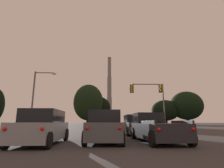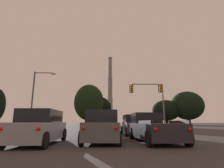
{
  "view_description": "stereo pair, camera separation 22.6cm",
  "coord_description": "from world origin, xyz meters",
  "px_view_note": "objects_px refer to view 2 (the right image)",
  "views": [
    {
      "loc": [
        -0.11,
        -0.36,
        1.17
      ],
      "look_at": [
        1.77,
        35.73,
        9.09
      ],
      "focal_mm": 28.0,
      "sensor_mm": 36.0,
      "label": 1
    },
    {
      "loc": [
        0.12,
        -0.37,
        1.17
      ],
      "look_at": [
        1.77,
        35.73,
        9.09
      ],
      "focal_mm": 28.0,
      "sensor_mm": 36.0,
      "label": 2
    }
  ],
  "objects_px": {
    "pickup_truck_right_lane_second": "(152,128)",
    "traffic_light_overhead_right": "(152,94)",
    "suv_center_lane_second": "(102,127)",
    "pickup_truck_center_lane_front": "(104,126)",
    "smokestack": "(110,96)",
    "street_lamp": "(36,94)",
    "suv_left_lane_second": "(40,127)",
    "suv_right_lane_front": "(134,125)"
  },
  "relations": [
    {
      "from": "pickup_truck_right_lane_second",
      "to": "traffic_light_overhead_right",
      "type": "bearing_deg",
      "value": 71.58
    },
    {
      "from": "suv_center_lane_second",
      "to": "pickup_truck_center_lane_front",
      "type": "xyz_separation_m",
      "value": [
        0.13,
        7.68,
        -0.09
      ]
    },
    {
      "from": "suv_center_lane_second",
      "to": "smokestack",
      "type": "xyz_separation_m",
      "value": [
        5.55,
        145.63,
        23.07
      ]
    },
    {
      "from": "suv_center_lane_second",
      "to": "street_lamp",
      "type": "bearing_deg",
      "value": 128.75
    },
    {
      "from": "suv_center_lane_second",
      "to": "pickup_truck_right_lane_second",
      "type": "relative_size",
      "value": 0.89
    },
    {
      "from": "suv_left_lane_second",
      "to": "smokestack",
      "type": "xyz_separation_m",
      "value": [
        9.05,
        146.39,
        23.07
      ]
    },
    {
      "from": "suv_center_lane_second",
      "to": "pickup_truck_right_lane_second",
      "type": "bearing_deg",
      "value": 6.01
    },
    {
      "from": "suv_left_lane_second",
      "to": "pickup_truck_right_lane_second",
      "type": "height_order",
      "value": "suv_left_lane_second"
    },
    {
      "from": "suv_left_lane_second",
      "to": "traffic_light_overhead_right",
      "type": "bearing_deg",
      "value": 53.82
    },
    {
      "from": "pickup_truck_center_lane_front",
      "to": "street_lamp",
      "type": "height_order",
      "value": "street_lamp"
    },
    {
      "from": "traffic_light_overhead_right",
      "to": "street_lamp",
      "type": "height_order",
      "value": "street_lamp"
    },
    {
      "from": "suv_center_lane_second",
      "to": "traffic_light_overhead_right",
      "type": "relative_size",
      "value": 0.74
    },
    {
      "from": "pickup_truck_right_lane_second",
      "to": "traffic_light_overhead_right",
      "type": "height_order",
      "value": "traffic_light_overhead_right"
    },
    {
      "from": "suv_right_lane_front",
      "to": "street_lamp",
      "type": "distance_m",
      "value": 13.58
    },
    {
      "from": "suv_center_lane_second",
      "to": "pickup_truck_right_lane_second",
      "type": "distance_m",
      "value": 3.16
    },
    {
      "from": "pickup_truck_center_lane_front",
      "to": "traffic_light_overhead_right",
      "type": "height_order",
      "value": "traffic_light_overhead_right"
    },
    {
      "from": "pickup_truck_right_lane_second",
      "to": "smokestack",
      "type": "xyz_separation_m",
      "value": [
        2.4,
        145.43,
        23.16
      ]
    },
    {
      "from": "pickup_truck_center_lane_front",
      "to": "street_lamp",
      "type": "bearing_deg",
      "value": 154.78
    },
    {
      "from": "suv_center_lane_second",
      "to": "smokestack",
      "type": "bearing_deg",
      "value": 90.19
    },
    {
      "from": "suv_left_lane_second",
      "to": "suv_right_lane_front",
      "type": "xyz_separation_m",
      "value": [
        6.44,
        6.8,
        0.0
      ]
    },
    {
      "from": "pickup_truck_right_lane_second",
      "to": "traffic_light_overhead_right",
      "type": "distance_m",
      "value": 14.81
    },
    {
      "from": "suv_center_lane_second",
      "to": "smokestack",
      "type": "height_order",
      "value": "smokestack"
    },
    {
      "from": "pickup_truck_right_lane_second",
      "to": "smokestack",
      "type": "height_order",
      "value": "smokestack"
    },
    {
      "from": "pickup_truck_right_lane_second",
      "to": "street_lamp",
      "type": "distance_m",
      "value": 17.07
    },
    {
      "from": "traffic_light_overhead_right",
      "to": "smokestack",
      "type": "distance_m",
      "value": 133.17
    },
    {
      "from": "pickup_truck_right_lane_second",
      "to": "suv_left_lane_second",
      "type": "bearing_deg",
      "value": -173.95
    },
    {
      "from": "pickup_truck_center_lane_front",
      "to": "suv_left_lane_second",
      "type": "xyz_separation_m",
      "value": [
        -3.62,
        -8.44,
        0.09
      ]
    },
    {
      "from": "suv_right_lane_front",
      "to": "traffic_light_overhead_right",
      "type": "bearing_deg",
      "value": 61.76
    },
    {
      "from": "pickup_truck_right_lane_second",
      "to": "suv_right_lane_front",
      "type": "distance_m",
      "value": 5.84
    },
    {
      "from": "suv_center_lane_second",
      "to": "smokestack",
      "type": "relative_size",
      "value": 0.08
    },
    {
      "from": "suv_center_lane_second",
      "to": "suv_left_lane_second",
      "type": "relative_size",
      "value": 1.01
    },
    {
      "from": "suv_center_lane_second",
      "to": "suv_right_lane_front",
      "type": "height_order",
      "value": "same"
    },
    {
      "from": "suv_right_lane_front",
      "to": "suv_center_lane_second",
      "type": "bearing_deg",
      "value": -116.15
    },
    {
      "from": "suv_left_lane_second",
      "to": "suv_right_lane_front",
      "type": "relative_size",
      "value": 1.0
    },
    {
      "from": "suv_center_lane_second",
      "to": "pickup_truck_center_lane_front",
      "type": "distance_m",
      "value": 7.68
    },
    {
      "from": "pickup_truck_right_lane_second",
      "to": "suv_right_lane_front",
      "type": "bearing_deg",
      "value": 89.78
    },
    {
      "from": "street_lamp",
      "to": "suv_center_lane_second",
      "type": "bearing_deg",
      "value": -53.62
    },
    {
      "from": "suv_left_lane_second",
      "to": "suv_center_lane_second",
      "type": "bearing_deg",
      "value": 12.22
    },
    {
      "from": "pickup_truck_center_lane_front",
      "to": "suv_center_lane_second",
      "type": "bearing_deg",
      "value": -91.06
    },
    {
      "from": "pickup_truck_center_lane_front",
      "to": "street_lamp",
      "type": "relative_size",
      "value": 0.71
    },
    {
      "from": "pickup_truck_center_lane_front",
      "to": "street_lamp",
      "type": "xyz_separation_m",
      "value": [
        -8.83,
        4.14,
        3.99
      ]
    },
    {
      "from": "street_lamp",
      "to": "pickup_truck_right_lane_second",
      "type": "bearing_deg",
      "value": -44.4
    }
  ]
}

